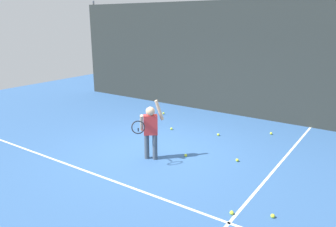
{
  "coord_description": "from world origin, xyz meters",
  "views": [
    {
      "loc": [
        4.37,
        -5.85,
        3.0
      ],
      "look_at": [
        0.1,
        0.38,
        0.85
      ],
      "focal_mm": 35.09,
      "sensor_mm": 36.0,
      "label": 1
    }
  ],
  "objects": [
    {
      "name": "ground_plane",
      "position": [
        0.0,
        0.0,
        0.0
      ],
      "size": [
        20.0,
        20.0,
        0.0
      ],
      "primitive_type": "plane",
      "color": "#335B93"
    },
    {
      "name": "tennis_ball_0",
      "position": [
        1.91,
        2.71,
        0.03
      ],
      "size": [
        0.07,
        0.07,
        0.07
      ],
      "primitive_type": "sphere",
      "color": "#CCE033",
      "rests_on": "ground"
    },
    {
      "name": "tennis_ball_4",
      "position": [
        -1.67,
        2.7,
        0.03
      ],
      "size": [
        0.07,
        0.07,
        0.07
      ],
      "primitive_type": "sphere",
      "color": "#CCE033",
      "rests_on": "ground"
    },
    {
      "name": "tennis_ball_2",
      "position": [
        2.6,
        -1.46,
        0.03
      ],
      "size": [
        0.07,
        0.07,
        0.07
      ],
      "primitive_type": "sphere",
      "color": "#CCE033",
      "rests_on": "ground"
    },
    {
      "name": "tennis_ball_6",
      "position": [
        0.78,
        0.1,
        0.03
      ],
      "size": [
        0.07,
        0.07,
        0.07
      ],
      "primitive_type": "sphere",
      "color": "#CCE033",
      "rests_on": "ground"
    },
    {
      "name": "tennis_ball_7",
      "position": [
        3.17,
        -1.18,
        0.03
      ],
      "size": [
        0.07,
        0.07,
        0.07
      ],
      "primitive_type": "sphere",
      "color": "#CCE033",
      "rests_on": "ground"
    },
    {
      "name": "court_line_sideline",
      "position": [
        2.66,
        1.0,
        0.0
      ],
      "size": [
        0.05,
        9.0,
        0.0
      ],
      "primitive_type": "cube",
      "color": "white",
      "rests_on": "ground"
    },
    {
      "name": "back_fence_windscreen",
      "position": [
        0.0,
        4.01,
        1.81
      ],
      "size": [
        12.59,
        0.08,
        3.61
      ],
      "primitive_type": "cube",
      "color": "#282D2B",
      "rests_on": "ground"
    },
    {
      "name": "tennis_player",
      "position": [
        0.19,
        -0.45,
        0.73
      ],
      "size": [
        0.47,
        0.87,
        1.35
      ],
      "rotation": [
        0.0,
        0.0,
        0.7
      ],
      "color": "#3F4C59",
      "rests_on": "ground"
    },
    {
      "name": "fence_post_1",
      "position": [
        0.0,
        4.07,
        1.88
      ],
      "size": [
        0.09,
        0.09,
        3.76
      ],
      "primitive_type": "cylinder",
      "color": "slate",
      "rests_on": "ground"
    },
    {
      "name": "tennis_ball_1",
      "position": [
        -0.56,
        1.51,
        0.03
      ],
      "size": [
        0.07,
        0.07,
        0.07
      ],
      "primitive_type": "sphere",
      "color": "#CCE033",
      "rests_on": "ground"
    },
    {
      "name": "court_line_baseline",
      "position": [
        0.0,
        -1.7,
        0.0
      ],
      "size": [
        9.0,
        0.05,
        0.0
      ],
      "primitive_type": "cube",
      "color": "white",
      "rests_on": "ground"
    },
    {
      "name": "fence_post_0",
      "position": [
        -6.14,
        4.07,
        1.88
      ],
      "size": [
        0.09,
        0.09,
        3.76
      ],
      "primitive_type": "cylinder",
      "color": "slate",
      "rests_on": "ground"
    },
    {
      "name": "tennis_ball_5",
      "position": [
        0.77,
        1.81,
        0.03
      ],
      "size": [
        0.07,
        0.07,
        0.07
      ],
      "primitive_type": "sphere",
      "color": "#CCE033",
      "rests_on": "ground"
    },
    {
      "name": "tennis_ball_3",
      "position": [
        1.86,
        0.52,
        0.03
      ],
      "size": [
        0.07,
        0.07,
        0.07
      ],
      "primitive_type": "sphere",
      "color": "#CCE033",
      "rests_on": "ground"
    }
  ]
}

